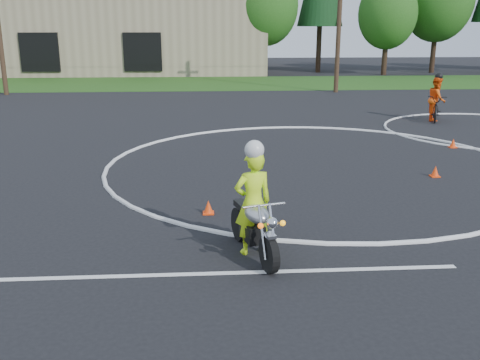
{
  "coord_description": "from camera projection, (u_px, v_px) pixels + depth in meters",
  "views": [
    {
      "loc": [
        -3.17,
        -12.01,
        3.9
      ],
      "look_at": [
        -2.53,
        -2.27,
        1.1
      ],
      "focal_mm": 40.0,
      "sensor_mm": 36.0,
      "label": 1
    }
  ],
  "objects": [
    {
      "name": "grass_strip",
      "position": [
        248.0,
        83.0,
        38.69
      ],
      "size": [
        120.0,
        10.0,
        0.02
      ],
      "primitive_type": "cube",
      "color": "#1E4714",
      "rests_on": "ground"
    },
    {
      "name": "course_markings",
      "position": [
        372.0,
        153.0,
        17.1
      ],
      "size": [
        19.05,
        19.05,
        0.12
      ],
      "color": "silver",
      "rests_on": "ground"
    },
    {
      "name": "rider_primary_grp",
      "position": [
        253.0,
        200.0,
        9.32
      ],
      "size": [
        0.78,
        0.61,
        2.07
      ],
      "rotation": [
        0.0,
        0.0,
        0.27
      ],
      "color": "#CCFF1A",
      "rests_on": "ground"
    },
    {
      "name": "primary_motorcycle",
      "position": [
        254.0,
        227.0,
        9.31
      ],
      "size": [
        0.83,
        2.07,
        1.11
      ],
      "rotation": [
        0.0,
        0.0,
        0.27
      ],
      "color": "black",
      "rests_on": "ground"
    },
    {
      "name": "rider_second_grp",
      "position": [
        436.0,
        104.0,
        22.92
      ],
      "size": [
        1.47,
        2.25,
        2.05
      ],
      "rotation": [
        0.0,
        0.0,
        -0.38
      ],
      "color": "black",
      "rests_on": "ground"
    },
    {
      "name": "utility_poles",
      "position": [
        340.0,
        4.0,
        31.82
      ],
      "size": [
        41.6,
        1.12,
        10.0
      ],
      "color": "#473321",
      "rests_on": "ground"
    },
    {
      "name": "ground",
      "position": [
        339.0,
        196.0,
        12.79
      ],
      "size": [
        120.0,
        120.0,
        0.0
      ],
      "primitive_type": "plane",
      "color": "black",
      "rests_on": "ground"
    },
    {
      "name": "warehouse",
      "position": [
        41.0,
        24.0,
        48.85
      ],
      "size": [
        41.0,
        17.0,
        8.3
      ],
      "color": "tan",
      "rests_on": "ground"
    }
  ]
}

